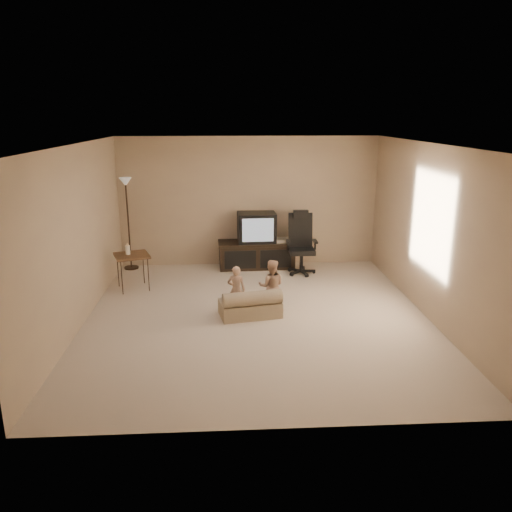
{
  "coord_description": "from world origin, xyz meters",
  "views": [
    {
      "loc": [
        -0.42,
        -6.85,
        2.89
      ],
      "look_at": [
        0.02,
        0.6,
        0.76
      ],
      "focal_mm": 35.0,
      "sensor_mm": 36.0,
      "label": 1
    }
  ],
  "objects": [
    {
      "name": "tv_stand",
      "position": [
        0.15,
        2.49,
        0.45
      ],
      "size": [
        1.53,
        0.62,
        1.08
      ],
      "rotation": [
        0.0,
        0.0,
        0.04
      ],
      "color": "black",
      "rests_on": "floor"
    },
    {
      "name": "room_shell",
      "position": [
        0.0,
        0.0,
        1.52
      ],
      "size": [
        5.5,
        5.5,
        5.5
      ],
      "color": "silver",
      "rests_on": "floor"
    },
    {
      "name": "child_sofa",
      "position": [
        -0.1,
        0.01,
        0.17
      ],
      "size": [
        0.96,
        0.66,
        0.43
      ],
      "rotation": [
        0.0,
        0.0,
        0.19
      ],
      "color": "tan",
      "rests_on": "floor"
    },
    {
      "name": "toddler_right",
      "position": [
        0.22,
        0.18,
        0.41
      ],
      "size": [
        0.42,
        0.26,
        0.82
      ],
      "primitive_type": "imported",
      "rotation": [
        0.0,
        0.0,
        3.03
      ],
      "color": "tan",
      "rests_on": "floor"
    },
    {
      "name": "floor_lamp",
      "position": [
        -2.3,
        2.55,
        1.29
      ],
      "size": [
        0.27,
        0.27,
        1.76
      ],
      "color": "#2F2015",
      "rests_on": "floor"
    },
    {
      "name": "side_table",
      "position": [
        -2.05,
        1.36,
        0.59
      ],
      "size": [
        0.7,
        0.7,
        0.82
      ],
      "rotation": [
        0.0,
        0.0,
        0.34
      ],
      "color": "brown",
      "rests_on": "floor"
    },
    {
      "name": "floor",
      "position": [
        0.0,
        0.0,
        0.0
      ],
      "size": [
        5.5,
        5.5,
        0.0
      ],
      "primitive_type": "plane",
      "color": "beige",
      "rests_on": "ground"
    },
    {
      "name": "office_chair",
      "position": [
        0.95,
        2.1,
        0.42
      ],
      "size": [
        0.57,
        0.58,
        1.17
      ],
      "rotation": [
        0.0,
        0.0,
        -0.01
      ],
      "color": "black",
      "rests_on": "floor"
    },
    {
      "name": "toddler_left",
      "position": [
        -0.3,
        0.16,
        0.37
      ],
      "size": [
        0.29,
        0.23,
        0.74
      ],
      "primitive_type": "imported",
      "rotation": [
        0.0,
        0.0,
        3.01
      ],
      "color": "tan",
      "rests_on": "floor"
    }
  ]
}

